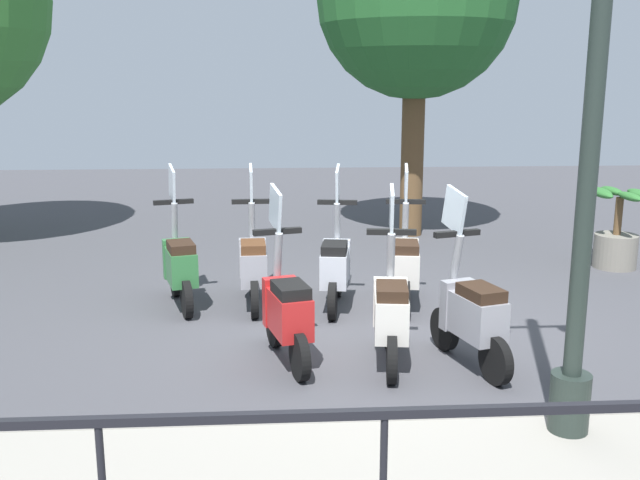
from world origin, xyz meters
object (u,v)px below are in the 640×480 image
scooter_far_1 (335,265)px  scooter_far_2 (253,264)px  scooter_far_0 (405,264)px  scooter_near_2 (286,310)px  scooter_far_3 (180,264)px  lamp_post_near (591,133)px  potted_palm (617,235)px  scooter_near_0 (471,313)px  scooter_near_1 (391,311)px

scooter_far_1 → scooter_far_2: bearing=91.6°
scooter_far_0 → scooter_far_1: 0.77m
scooter_near_2 → scooter_far_3: same height
lamp_post_near → scooter_far_1: lamp_post_near is taller
potted_palm → scooter_far_1: size_ratio=0.69×
lamp_post_near → potted_palm: 5.64m
scooter_far_1 → potted_palm: bearing=-59.9°
scooter_near_0 → scooter_near_2: same height
potted_palm → scooter_near_0: size_ratio=0.69×
potted_palm → scooter_near_2: 5.38m
scooter_far_0 → scooter_near_2: bearing=147.6°
scooter_near_1 → scooter_far_1: 1.66m
lamp_post_near → scooter_far_3: (3.35, 2.98, -1.64)m
scooter_far_1 → scooter_far_3: size_ratio=1.00×
lamp_post_near → scooter_far_0: size_ratio=2.89×
scooter_far_0 → scooter_far_2: 1.66m
scooter_near_0 → scooter_far_2: (1.83, 1.92, 0.00)m
potted_palm → lamp_post_near: bearing=151.2°
scooter_near_1 → scooter_far_0: same height
lamp_post_near → scooter_near_2: lamp_post_near is taller
scooter_near_2 → potted_palm: bearing=-70.1°
scooter_near_0 → scooter_far_2: bearing=29.8°
scooter_far_3 → scooter_far_1: bearing=-110.9°
scooter_near_0 → scooter_far_0: (1.72, 0.26, 0.00)m
potted_palm → scooter_far_1: bearing=111.3°
potted_palm → scooter_near_0: 4.31m
lamp_post_near → scooter_near_1: (1.58, 0.94, -1.64)m
potted_palm → scooter_far_3: bearing=103.8°
scooter_near_0 → potted_palm: bearing=-58.1°
scooter_near_1 → scooter_far_1: size_ratio=1.00×
scooter_near_1 → scooter_far_2: 2.13m
lamp_post_near → scooter_far_3: bearing=41.7°
lamp_post_near → scooter_far_2: size_ratio=2.89×
lamp_post_near → potted_palm: lamp_post_near is taller
scooter_near_0 → scooter_near_2: (0.19, 1.58, 0.00)m
scooter_near_0 → scooter_far_2: size_ratio=1.00×
scooter_near_1 → scooter_far_3: bearing=56.4°
scooter_near_0 → scooter_far_0: same height
scooter_near_1 → scooter_far_1: (1.63, 0.35, 0.00)m
potted_palm → scooter_near_1: size_ratio=0.69×
scooter_far_2 → scooter_far_3: (0.04, 0.80, 0.00)m
lamp_post_near → scooter_far_2: (3.32, 2.18, -1.64)m
scooter_far_1 → scooter_far_0: bearing=-81.2°
lamp_post_near → potted_palm: size_ratio=4.19×
scooter_near_0 → scooter_far_3: (1.87, 2.72, 0.00)m
potted_palm → scooter_far_2: size_ratio=0.69×
lamp_post_near → scooter_near_0: 2.23m
scooter_far_0 → scooter_far_1: bearing=98.5°
scooter_near_1 → scooter_near_2: 0.91m
scooter_near_0 → scooter_far_2: 2.65m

